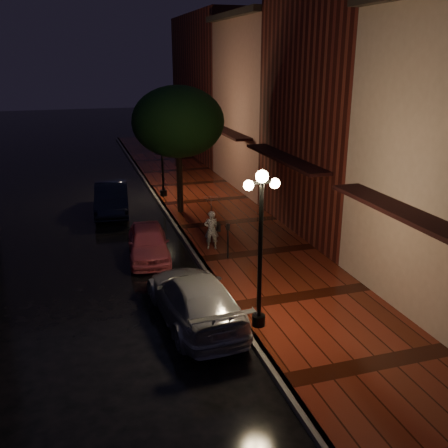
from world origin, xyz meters
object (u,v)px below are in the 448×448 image
object	(u,v)px
pink_car	(148,243)
navy_car	(112,198)
woman_with_umbrella	(211,214)
streetlamp_far	(162,150)
silver_car	(195,299)
streetlamp_near	(260,241)
street_tree	(178,124)
parking_meter	(228,237)

from	to	relation	value
pink_car	navy_car	world-z (taller)	navy_car
pink_car	woman_with_umbrella	world-z (taller)	woman_with_umbrella
streetlamp_far	silver_car	size ratio (longest dim) A/B	0.90
streetlamp_near	street_tree	world-z (taller)	street_tree
silver_car	woman_with_umbrella	bearing A→B (deg)	-114.59
streetlamp_near	parking_meter	xyz separation A→B (m)	(0.65, 4.83, -1.66)
pink_car	woman_with_umbrella	size ratio (longest dim) A/B	1.72
silver_car	navy_car	bearing A→B (deg)	-87.21
woman_with_umbrella	parking_meter	xyz separation A→B (m)	(0.31, -1.08, -0.59)
streetlamp_far	parking_meter	bearing A→B (deg)	-85.94
navy_car	streetlamp_far	bearing A→B (deg)	37.59
street_tree	navy_car	distance (m)	4.84
streetlamp_near	pink_car	world-z (taller)	streetlamp_near
street_tree	silver_car	bearing A→B (deg)	-100.12
silver_car	parking_meter	distance (m)	4.41
street_tree	pink_car	size ratio (longest dim) A/B	1.61
streetlamp_far	woman_with_umbrella	xyz separation A→B (m)	(0.34, -8.09, -1.06)
pink_car	streetlamp_near	bearing A→B (deg)	-65.70
pink_car	silver_car	bearing A→B (deg)	-78.55
streetlamp_far	parking_meter	size ratio (longest dim) A/B	3.29
silver_car	streetlamp_near	bearing A→B (deg)	143.00
navy_car	silver_car	size ratio (longest dim) A/B	0.91
navy_car	woman_with_umbrella	world-z (taller)	woman_with_umbrella
pink_car	parking_meter	bearing A→B (deg)	-18.26
silver_car	woman_with_umbrella	distance (m)	5.33
parking_meter	silver_car	bearing A→B (deg)	-121.29
pink_car	street_tree	bearing A→B (deg)	70.67
pink_car	silver_car	distance (m)	5.05
streetlamp_far	silver_car	world-z (taller)	streetlamp_far
navy_car	silver_car	bearing A→B (deg)	-78.01
woman_with_umbrella	parking_meter	bearing A→B (deg)	115.43
streetlamp_near	woman_with_umbrella	world-z (taller)	streetlamp_near
woman_with_umbrella	street_tree	bearing A→B (deg)	-79.39
street_tree	streetlamp_far	bearing A→B (deg)	94.91
pink_car	woman_with_umbrella	xyz separation A→B (m)	(2.39, -0.11, 0.92)
street_tree	woman_with_umbrella	xyz separation A→B (m)	(0.09, -5.08, -2.71)
navy_car	woman_with_umbrella	size ratio (longest dim) A/B	2.07
streetlamp_near	streetlamp_far	distance (m)	14.00
streetlamp_near	street_tree	distance (m)	11.12
navy_car	parking_meter	world-z (taller)	parking_meter
navy_car	woman_with_umbrella	distance (m)	7.11
streetlamp_far	navy_car	size ratio (longest dim) A/B	0.99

